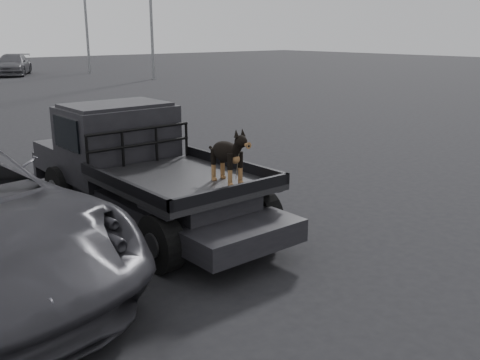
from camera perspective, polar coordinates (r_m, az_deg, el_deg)
ground at (r=7.79m, az=-0.62°, el=-6.61°), size 120.00×120.00×0.00m
flatbed_ute at (r=8.57m, az=-9.71°, el=-1.48°), size 2.00×5.40×0.92m
ute_cab at (r=9.18m, az=-12.99°, el=5.25°), size 1.72×1.30×0.88m
headache_rack at (r=8.56m, az=-10.61°, el=3.53°), size 1.80×0.08×0.55m
dog at (r=7.34m, az=-1.41°, el=2.57°), size 0.32×0.60×0.74m
distant_car_b at (r=41.18m, az=-23.10°, el=11.24°), size 4.06×5.33×1.44m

